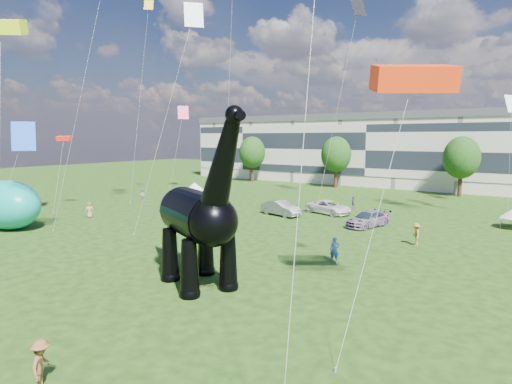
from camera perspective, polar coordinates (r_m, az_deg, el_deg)
The scene contains 13 objects.
ground at distance 26.69m, azimuth -15.23°, elevation -12.09°, with size 220.00×220.00×0.00m, color #16330C.
terrace_row at distance 82.65m, azimuth 15.78°, elevation 5.12°, with size 78.00×11.00×12.00m, color beige.
tree_far_left at distance 84.90m, azimuth -0.52°, elevation 5.64°, with size 5.20×5.20×9.44m.
tree_mid_left at distance 75.81m, azimuth 10.63°, elevation 5.32°, with size 5.20×5.20×9.44m.
tree_mid_right at distance 69.88m, azimuth 25.75°, elevation 4.56°, with size 5.20×5.20×9.44m.
dinosaur_sculpture at distance 25.86m, azimuth -8.30°, elevation -3.29°, with size 12.59×7.13×10.65m.
car_silver at distance 52.14m, azimuth -8.43°, elevation -1.67°, with size 1.63×4.05×1.38m, color #B2B3B7.
car_grey at distance 48.18m, azimuth 3.36°, elevation -2.17°, with size 1.75×5.03×1.66m, color gray.
car_white at distance 49.81m, azimuth 9.72°, elevation -2.02°, with size 2.55×5.53×1.54m, color white.
car_dark at distance 43.50m, azimuth 14.68°, elevation -3.51°, with size 2.14×5.27×1.53m, color #595960.
gazebo_left at distance 58.52m, azimuth -8.19°, elevation 0.49°, with size 4.82×4.82×2.68m.
inflatable_teal at distance 47.18m, azimuth -30.17°, elevation -1.48°, with size 7.54×4.71×4.71m, color #0D9E93.
visitors at distance 37.03m, azimuth 2.72°, elevation -5.00°, with size 51.47×42.91×1.85m.
Camera 1 is at (19.60, -15.86, 8.74)m, focal length 30.00 mm.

